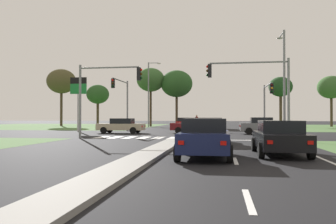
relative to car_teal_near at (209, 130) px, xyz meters
name	(u,v)px	position (x,y,z in m)	size (l,w,h in m)	color
ground_plane	(188,135)	(-2.23, 9.86, -0.80)	(200.00, 200.00, 0.00)	black
grass_verge_far_left	(56,126)	(-27.73, 34.36, -0.80)	(35.00, 35.00, 0.01)	#476B38
median_island_near	(138,160)	(-2.23, -9.14, -0.73)	(1.20, 22.00, 0.14)	gray
median_island_far	(203,126)	(-2.23, 34.86, -0.73)	(1.20, 36.00, 0.14)	gray
lane_dash_near	(249,200)	(1.27, -14.40, -0.80)	(0.14, 2.00, 0.01)	silver
lane_dash_second	(235,161)	(1.27, -8.40, -0.80)	(0.14, 2.00, 0.01)	silver
lane_dash_third	(231,147)	(1.27, -2.40, -0.80)	(0.14, 2.00, 0.01)	silver
edge_line_right	(329,162)	(4.62, -8.14, -0.80)	(0.14, 24.00, 0.01)	silver
stop_bar_near	(233,140)	(1.57, 2.86, -0.80)	(6.40, 0.50, 0.01)	silver
crosswalk_bar_near	(102,137)	(-8.63, 4.66, -0.80)	(0.70, 2.80, 0.01)	silver
crosswalk_bar_second	(115,137)	(-7.48, 4.66, -0.80)	(0.70, 2.80, 0.01)	silver
crosswalk_bar_third	(130,137)	(-6.33, 4.66, -0.80)	(0.70, 2.80, 0.01)	silver
crosswalk_bar_fourth	(144,138)	(-5.18, 4.66, -0.80)	(0.70, 2.80, 0.01)	silver
crosswalk_bar_fifth	(158,138)	(-4.03, 4.66, -0.80)	(0.70, 2.80, 0.01)	silver
crosswalk_bar_sixth	(173,138)	(-2.88, 4.66, -0.80)	(0.70, 2.80, 0.01)	silver
car_teal_near	(209,130)	(0.00, 0.00, 0.00)	(2.06, 4.51, 1.57)	#19565B
car_maroon_second	(194,125)	(-1.83, 12.20, -0.02)	(4.58, 1.97, 1.53)	maroon
car_beige_third	(121,126)	(-9.00, 11.31, -0.05)	(4.63, 1.98, 1.47)	#BCAD8E
car_red_fourth	(184,123)	(-4.51, 27.42, -0.03)	(2.09, 4.45, 1.50)	#A31919
car_black_fifth	(280,137)	(3.23, -6.11, -0.05)	(2.07, 4.51, 1.47)	black
car_grey_sixth	(262,126)	(4.60, 11.68, 0.00)	(4.23, 2.04, 1.57)	slate
car_navy_seventh	(205,138)	(0.12, -7.69, -0.01)	(2.09, 4.15, 1.56)	#161E47
traffic_signal_far_left	(122,95)	(-9.83, 14.42, 3.19)	(0.32, 5.60, 5.73)	gray
traffic_signal_near_left	(103,87)	(-8.03, 3.26, 3.06)	(4.93, 0.32, 5.58)	gray
traffic_signal_near_right	(257,83)	(3.26, 3.26, 3.19)	(5.76, 0.32, 5.70)	gray
traffic_signal_far_right	(267,98)	(5.37, 14.27, 2.74)	(0.32, 5.65, 5.02)	gray
street_lamp_second	(284,77)	(6.12, 9.27, 4.29)	(0.56, 2.38, 9.08)	gray
street_lamp_third	(149,91)	(-10.43, 31.40, 4.84)	(2.06, 0.31, 10.24)	gray
pedestrian_at_median	(197,120)	(-2.28, 21.84, 0.38)	(0.34, 0.34, 1.72)	#4C4C4C
fuel_price_totem	(78,92)	(-14.64, 13.93, 3.53)	(1.80, 0.24, 5.93)	silver
treeline_near	(61,81)	(-27.48, 35.91, 7.14)	(5.16, 5.16, 10.19)	#423323
treeline_second	(98,95)	(-20.99, 36.79, 4.79)	(4.01, 4.01, 7.36)	#423323
treeline_third	(151,80)	(-10.91, 34.69, 6.99)	(4.69, 4.69, 9.84)	#423323
treeline_fourth	(177,84)	(-6.57, 35.22, 6.33)	(5.30, 5.30, 9.42)	#423323
treeline_fifth	(281,87)	(10.67, 38.00, 5.77)	(3.92, 3.92, 8.33)	#423323
treeline_sixth	(331,88)	(18.74, 38.18, 5.65)	(4.41, 4.41, 8.37)	#423323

